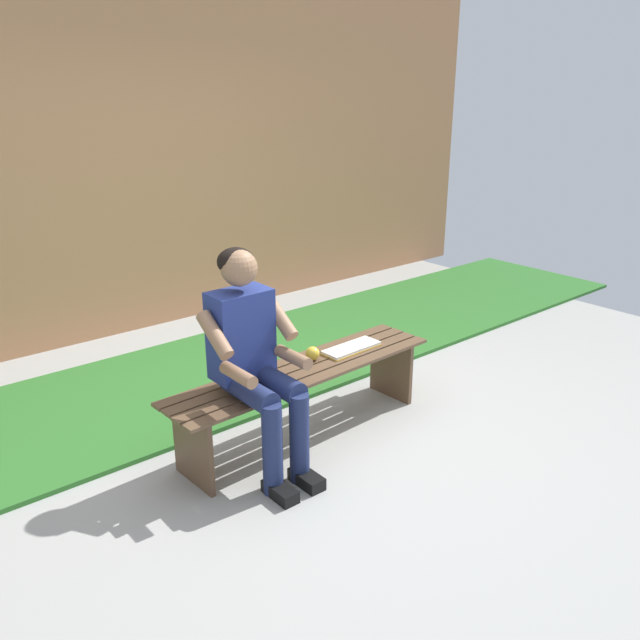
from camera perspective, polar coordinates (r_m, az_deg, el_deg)
name	(u,v)px	position (r m, az deg, el deg)	size (l,w,h in m)	color
ground_plane	(235,624)	(2.96, -7.55, -25.06)	(10.00, 7.00, 0.04)	#9E9E99
grass_strip	(212,374)	(4.97, -9.50, -4.75)	(9.00, 1.54, 0.03)	#2D6B28
brick_wall	(53,161)	(5.66, -22.52, 12.82)	(9.50, 0.24, 3.02)	#B27A51
bench_near	(304,383)	(3.98, -1.39, -5.61)	(1.85, 0.48, 0.45)	brown
person_seated	(254,354)	(3.53, -5.86, -3.01)	(0.50, 0.69, 1.26)	navy
apple	(313,353)	(4.02, -0.67, -2.97)	(0.09, 0.09, 0.09)	gold
book_open	(352,348)	(4.20, 2.80, -2.50)	(0.42, 0.17, 0.02)	white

